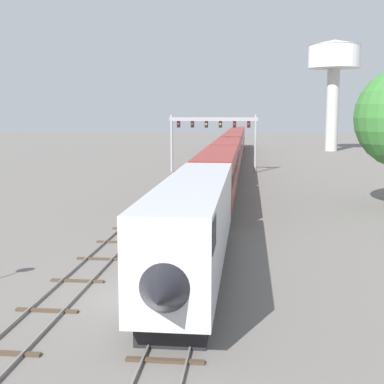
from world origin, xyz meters
TOP-DOWN VIEW (x-y plane):
  - ground_plane at (0.00, 0.00)m, footprint 400.00×400.00m
  - track_main at (2.00, 60.00)m, footprint 2.60×200.00m
  - track_near at (-3.50, 40.00)m, footprint 2.60×160.00m
  - passenger_train at (2.00, 54.07)m, footprint 3.04×120.81m
  - signal_gantry at (-0.25, 51.93)m, footprint 12.10×0.49m
  - water_tower at (22.31, 97.72)m, footprint 11.02×11.02m

SIDE VIEW (x-z plane):
  - ground_plane at x=0.00m, z-range 0.00..0.00m
  - track_main at x=2.00m, z-range -0.01..0.15m
  - track_near at x=-3.50m, z-range -0.01..0.15m
  - passenger_train at x=2.00m, z-range 0.21..5.01m
  - signal_gantry at x=-0.25m, z-range 1.88..9.74m
  - water_tower at x=22.31m, z-range 7.08..30.51m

